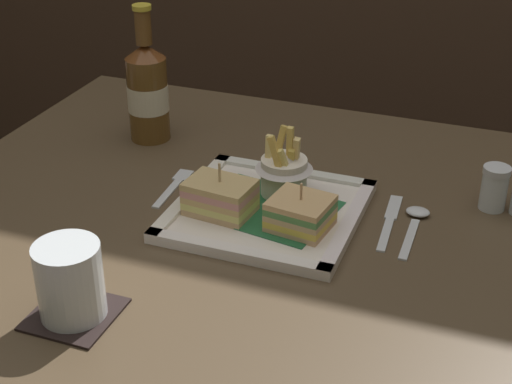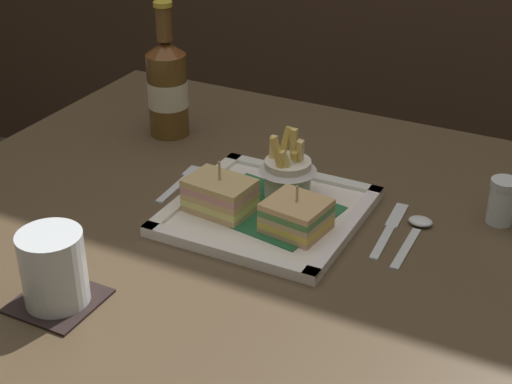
{
  "view_description": "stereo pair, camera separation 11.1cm",
  "coord_description": "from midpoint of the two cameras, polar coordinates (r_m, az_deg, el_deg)",
  "views": [
    {
      "loc": [
        0.36,
        -0.9,
        1.35
      ],
      "look_at": [
        0.01,
        0.01,
        0.81
      ],
      "focal_mm": 54.15,
      "sensor_mm": 36.0,
      "label": 1
    },
    {
      "loc": [
        0.46,
        -0.86,
        1.35
      ],
      "look_at": [
        0.01,
        0.01,
        0.81
      ],
      "focal_mm": 54.15,
      "sensor_mm": 36.0,
      "label": 2
    }
  ],
  "objects": [
    {
      "name": "spoon",
      "position": [
        1.13,
        14.56,
        -2.73
      ],
      "size": [
        0.04,
        0.14,
        0.01
      ],
      "color": "silver",
      "rests_on": "dining_table"
    },
    {
      "name": "dining_table",
      "position": [
        1.23,
        1.81,
        -9.32
      ],
      "size": [
        1.01,
        0.89,
        0.77
      ],
      "color": "brown",
      "rests_on": "ground_plane"
    },
    {
      "name": "fries_cup",
      "position": [
        1.15,
        5.13,
        1.51
      ],
      "size": [
        0.09,
        0.09,
        0.11
      ],
      "color": "white",
      "rests_on": "square_plate"
    },
    {
      "name": "knife",
      "position": [
        1.13,
        12.7,
        -2.66
      ],
      "size": [
        0.02,
        0.16,
        0.0
      ],
      "color": "silver",
      "rests_on": "dining_table"
    },
    {
      "name": "square_plate",
      "position": [
        1.13,
        3.67,
        -1.55
      ],
      "size": [
        0.27,
        0.27,
        0.02
      ],
      "color": "white",
      "rests_on": "dining_table"
    },
    {
      "name": "fork",
      "position": [
        1.22,
        -2.89,
        0.72
      ],
      "size": [
        0.03,
        0.13,
        0.0
      ],
      "color": "silver",
      "rests_on": "dining_table"
    },
    {
      "name": "salt_shaker",
      "position": [
        1.17,
        20.32,
        -0.9
      ],
      "size": [
        0.04,
        0.04,
        0.07
      ],
      "color": "silver",
      "rests_on": "dining_table"
    },
    {
      "name": "sandwich_half_left",
      "position": [
        1.11,
        0.17,
        -0.32
      ],
      "size": [
        0.1,
        0.08,
        0.08
      ],
      "color": "tan",
      "rests_on": "square_plate"
    },
    {
      "name": "beer_bottle",
      "position": [
        1.36,
        -4.23,
        7.75
      ],
      "size": [
        0.07,
        0.07,
        0.24
      ],
      "color": "brown",
      "rests_on": "dining_table"
    },
    {
      "name": "drink_coaster",
      "position": [
        0.97,
        -11.23,
        -8.01
      ],
      "size": [
        0.1,
        0.1,
        0.0
      ],
      "primitive_type": "cube",
      "color": "black",
      "rests_on": "dining_table"
    },
    {
      "name": "sandwich_half_right",
      "position": [
        1.07,
        5.97,
        -1.86
      ],
      "size": [
        0.09,
        0.08,
        0.07
      ],
      "color": "tan",
      "rests_on": "square_plate"
    },
    {
      "name": "water_glass",
      "position": [
        0.95,
        -11.47,
        -5.96
      ],
      "size": [
        0.08,
        0.08,
        0.09
      ],
      "color": "silver",
      "rests_on": "dining_table"
    }
  ]
}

